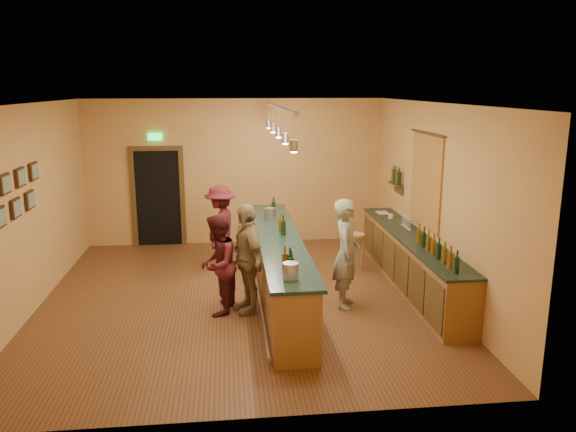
{
  "coord_description": "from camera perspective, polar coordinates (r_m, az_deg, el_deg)",
  "views": [
    {
      "loc": [
        -0.2,
        -8.85,
        3.46
      ],
      "look_at": [
        0.81,
        0.2,
        1.35
      ],
      "focal_mm": 35.0,
      "sensor_mm": 36.0,
      "label": 1
    }
  ],
  "objects": [
    {
      "name": "pendant_track",
      "position": [
        8.9,
        -0.96,
        9.99
      ],
      "size": [
        0.11,
        4.6,
        0.5
      ],
      "color": "silver",
      "rests_on": "ceiling"
    },
    {
      "name": "wall_left",
      "position": [
        9.55,
        -24.84,
        0.61
      ],
      "size": [
        0.02,
        7.0,
        3.2
      ],
      "primitive_type": "cube",
      "color": "#D8A851",
      "rests_on": "floor"
    },
    {
      "name": "bartender",
      "position": [
        8.93,
        5.95,
        -3.81
      ],
      "size": [
        0.58,
        0.73,
        1.76
      ],
      "primitive_type": "imported",
      "rotation": [
        0.0,
        0.0,
        1.29
      ],
      "color": "gray",
      "rests_on": "floor"
    },
    {
      "name": "bottle_shelf",
      "position": [
        11.41,
        10.95,
        3.79
      ],
      "size": [
        0.17,
        0.55,
        0.54
      ],
      "color": "#452F14",
      "rests_on": "wall_right"
    },
    {
      "name": "wall_front",
      "position": [
        5.67,
        -4.01,
        -6.13
      ],
      "size": [
        6.5,
        0.02,
        3.2
      ],
      "primitive_type": "cube",
      "color": "#D8A851",
      "rests_on": "floor"
    },
    {
      "name": "doorway",
      "position": [
        12.64,
        -13.06,
        2.09
      ],
      "size": [
        1.15,
        0.09,
        2.48
      ],
      "color": "black",
      "rests_on": "wall_back"
    },
    {
      "name": "bar_stool",
      "position": [
        10.73,
        6.87,
        -2.54
      ],
      "size": [
        0.36,
        0.36,
        0.73
      ],
      "rotation": [
        0.0,
        0.0,
        0.16
      ],
      "color": "#A8704C",
      "rests_on": "floor"
    },
    {
      "name": "customer_a",
      "position": [
        8.7,
        -7.17,
        -4.91
      ],
      "size": [
        0.78,
        0.9,
        1.58
      ],
      "primitive_type": "imported",
      "rotation": [
        0.0,
        0.0,
        -1.84
      ],
      "color": "#59191E",
      "rests_on": "floor"
    },
    {
      "name": "tapestry",
      "position": [
        10.0,
        13.83,
        3.42
      ],
      "size": [
        0.03,
        1.4,
        1.6
      ],
      "primitive_type": "cube",
      "color": "#9F3B1F",
      "rests_on": "wall_right"
    },
    {
      "name": "picture_grid",
      "position": [
        8.78,
        -26.31,
        1.79
      ],
      "size": [
        0.06,
        2.2,
        0.7
      ],
      "primitive_type": null,
      "color": "#382111",
      "rests_on": "wall_left"
    },
    {
      "name": "customer_b",
      "position": [
        8.71,
        -4.19,
        -4.32
      ],
      "size": [
        0.71,
        1.09,
        1.73
      ],
      "primitive_type": "imported",
      "rotation": [
        0.0,
        0.0,
        -1.26
      ],
      "color": "#997A51",
      "rests_on": "floor"
    },
    {
      "name": "customer_c",
      "position": [
        10.91,
        -6.84,
        -1.08
      ],
      "size": [
        0.8,
        1.15,
        1.62
      ],
      "primitive_type": "imported",
      "rotation": [
        0.0,
        0.0,
        -1.78
      ],
      "color": "#59191E",
      "rests_on": "floor"
    },
    {
      "name": "back_counter",
      "position": [
        10.02,
        12.43,
        -4.51
      ],
      "size": [
        0.6,
        4.55,
        1.27
      ],
      "color": "brown",
      "rests_on": "floor"
    },
    {
      "name": "floor",
      "position": [
        9.51,
        -4.76,
        -8.32
      ],
      "size": [
        7.0,
        7.0,
        0.0
      ],
      "primitive_type": "plane",
      "color": "#513217",
      "rests_on": "ground"
    },
    {
      "name": "wall_right",
      "position": [
        9.68,
        14.67,
        1.56
      ],
      "size": [
        0.02,
        7.0,
        3.2
      ],
      "primitive_type": "cube",
      "color": "#D8A851",
      "rests_on": "floor"
    },
    {
      "name": "tasting_bar",
      "position": [
        9.34,
        -0.92,
        -4.73
      ],
      "size": [
        0.73,
        5.1,
        1.38
      ],
      "color": "brown",
      "rests_on": "floor"
    },
    {
      "name": "ceiling",
      "position": [
        8.86,
        -5.15,
        11.34
      ],
      "size": [
        6.5,
        7.0,
        0.02
      ],
      "primitive_type": "cube",
      "color": "silver",
      "rests_on": "wall_back"
    },
    {
      "name": "wall_back",
      "position": [
        12.49,
        -5.37,
        4.46
      ],
      "size": [
        6.5,
        0.02,
        3.2
      ],
      "primitive_type": "cube",
      "color": "#D8A851",
      "rests_on": "floor"
    }
  ]
}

